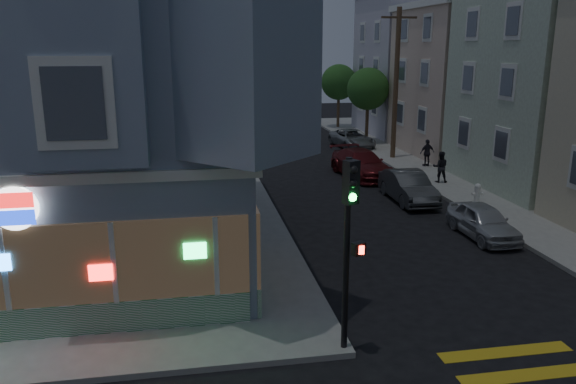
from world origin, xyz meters
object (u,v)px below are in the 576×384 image
object	(u,v)px
street_tree_far	(339,82)
parked_car_c	(361,164)
parked_car_d	(352,139)
street_tree_near	(368,89)
pedestrian_a	(440,167)
utility_pole	(396,82)
parked_car_a	(483,221)
parked_car_b	(408,187)
fire_hydrant	(477,192)
pedestrian_b	(427,153)
traffic_signal	(349,224)

from	to	relation	value
street_tree_far	parked_car_c	size ratio (longest dim) A/B	1.06
parked_car_d	street_tree_near	bearing A→B (deg)	36.74
street_tree_far	pedestrian_a	size ratio (longest dim) A/B	3.35
street_tree_near	utility_pole	bearing A→B (deg)	-91.91
utility_pole	parked_car_a	distance (m)	15.44
parked_car_b	parked_car_c	distance (m)	5.23
street_tree_near	fire_hydrant	bearing A→B (deg)	-90.75
parked_car_b	pedestrian_a	bearing A→B (deg)	44.66
pedestrian_a	parked_car_c	size ratio (longest dim) A/B	0.32
fire_hydrant	street_tree_near	bearing A→B (deg)	89.25
parked_car_c	pedestrian_b	bearing A→B (deg)	10.18
pedestrian_b	parked_car_a	world-z (taller)	pedestrian_b
pedestrian_a	parked_car_c	xyz separation A→B (m)	(-3.41, 2.46, -0.21)
parked_car_a	street_tree_far	bearing A→B (deg)	85.54
street_tree_far	pedestrian_b	world-z (taller)	street_tree_far
street_tree_far	parked_car_c	world-z (taller)	street_tree_far
pedestrian_a	street_tree_near	bearing A→B (deg)	-73.96
traffic_signal	fire_hydrant	size ratio (longest dim) A/B	5.16
parked_car_b	traffic_signal	world-z (taller)	traffic_signal
street_tree_far	parked_car_a	bearing A→B (deg)	-94.28
parked_car_a	fire_hydrant	distance (m)	4.46
parked_car_c	fire_hydrant	size ratio (longest dim) A/B	5.81
street_tree_far	parked_car_c	xyz separation A→B (m)	(-3.60, -18.33, -3.21)
street_tree_near	traffic_signal	world-z (taller)	street_tree_near
parked_car_a	fire_hydrant	bearing A→B (deg)	64.17
parked_car_b	traffic_signal	bearing A→B (deg)	-117.02
utility_pole	traffic_signal	xyz separation A→B (m)	(-9.18, -21.81, -1.63)
pedestrian_b	parked_car_a	bearing A→B (deg)	66.31
pedestrian_a	parked_car_c	distance (m)	4.21
pedestrian_b	parked_car_c	xyz separation A→B (m)	(-4.40, -1.43, -0.20)
pedestrian_b	parked_car_b	world-z (taller)	pedestrian_b
parked_car_a	parked_car_b	distance (m)	5.27
utility_pole	fire_hydrant	distance (m)	11.50
pedestrian_a	fire_hydrant	distance (m)	3.93
utility_pole	parked_car_a	size ratio (longest dim) A/B	2.46
pedestrian_a	traffic_signal	xyz separation A→B (m)	(-9.19, -15.01, 2.22)
traffic_signal	parked_car_b	bearing A→B (deg)	39.23
utility_pole	street_tree_near	distance (m)	6.06
utility_pole	parked_car_d	xyz separation A→B (m)	(-1.30, 4.59, -4.17)
street_tree_far	fire_hydrant	size ratio (longest dim) A/B	6.13
pedestrian_a	parked_car_b	bearing A→B (deg)	61.11
parked_car_b	parked_car_c	world-z (taller)	parked_car_c
utility_pole	fire_hydrant	xyz separation A→B (m)	(-0.02, -10.71, -4.19)
pedestrian_a	pedestrian_b	bearing A→B (deg)	-87.35
street_tree_far	fire_hydrant	bearing A→B (deg)	-90.51
pedestrian_b	parked_car_d	distance (m)	7.84
traffic_signal	parked_car_a	bearing A→B (deg)	21.08
pedestrian_a	traffic_signal	distance (m)	17.75
pedestrian_b	fire_hydrant	size ratio (longest dim) A/B	1.80
pedestrian_b	fire_hydrant	distance (m)	7.88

